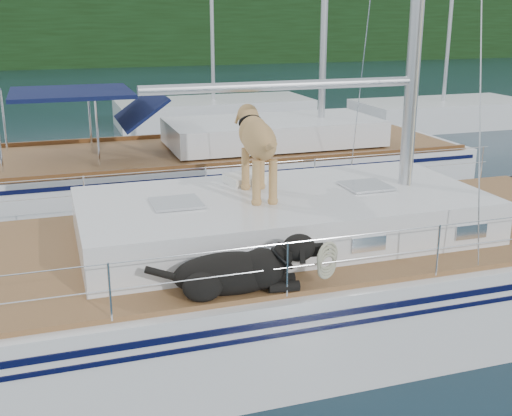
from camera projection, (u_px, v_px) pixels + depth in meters
name	position (u px, v px, depth m)	size (l,w,h in m)	color
ground	(225.00, 329.00, 8.60)	(120.00, 120.00, 0.00)	black
tree_line	(66.00, 27.00, 48.61)	(90.00, 3.00, 6.00)	black
shore_bank	(68.00, 58.00, 50.40)	(92.00, 1.00, 1.20)	#595147
main_sailboat	(232.00, 282.00, 8.42)	(12.00, 3.80, 14.01)	white
neighbor_sailboat	(228.00, 170.00, 14.65)	(11.00, 3.50, 13.30)	white
bg_boat_center	(214.00, 112.00, 24.20)	(7.20, 3.00, 11.65)	white
bg_boat_east	(442.00, 114.00, 23.85)	(6.40, 3.00, 11.65)	white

